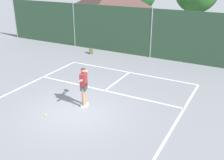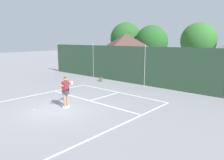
% 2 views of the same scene
% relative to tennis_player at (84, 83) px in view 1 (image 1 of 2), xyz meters
% --- Properties ---
extents(ground_plane, '(120.00, 120.00, 0.00)m').
position_rel_tennis_player_xyz_m(ground_plane, '(-0.02, -0.59, -1.11)').
color(ground_plane, gray).
extents(court_markings, '(8.30, 11.10, 0.01)m').
position_rel_tennis_player_xyz_m(court_markings, '(-0.02, 0.06, -1.11)').
color(court_markings, white).
rests_on(court_markings, ground).
extents(chainlink_fence, '(26.09, 0.09, 3.55)m').
position_rel_tennis_player_xyz_m(chainlink_fence, '(-0.02, 8.41, 0.59)').
color(chainlink_fence, '#2D4C33').
rests_on(chainlink_fence, ground).
extents(clubhouse_building, '(6.22, 4.40, 4.66)m').
position_rel_tennis_player_xyz_m(clubhouse_building, '(-5.15, 12.25, 1.31)').
color(clubhouse_building, beige).
rests_on(clubhouse_building, ground).
extents(tennis_player, '(0.54, 1.37, 1.85)m').
position_rel_tennis_player_xyz_m(tennis_player, '(0.00, 0.00, 0.00)').
color(tennis_player, silver).
rests_on(tennis_player, ground).
extents(tennis_ball, '(0.07, 0.07, 0.07)m').
position_rel_tennis_player_xyz_m(tennis_ball, '(-0.96, -1.56, -1.08)').
color(tennis_ball, '#CCE033').
rests_on(tennis_ball, ground).
extents(backpack_olive, '(0.33, 0.31, 0.46)m').
position_rel_tennis_player_xyz_m(backpack_olive, '(-4.19, 7.16, -0.92)').
color(backpack_olive, '#566038').
rests_on(backpack_olive, ground).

